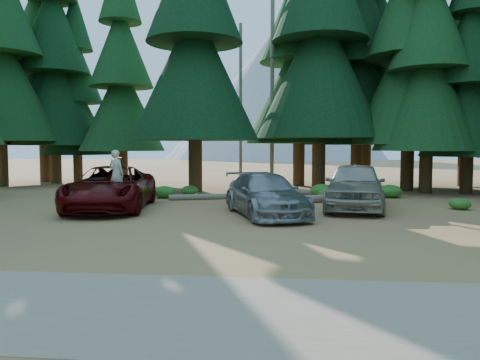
% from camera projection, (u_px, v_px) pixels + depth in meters
% --- Properties ---
extents(ground, '(160.00, 160.00, 0.00)m').
position_uv_depth(ground, '(228.00, 231.00, 13.37)').
color(ground, '#A76546').
rests_on(ground, ground).
extents(gravel_strip, '(26.00, 3.50, 0.01)m').
position_uv_depth(gravel_strip, '(174.00, 309.00, 6.92)').
color(gravel_strip, tan).
rests_on(gravel_strip, ground).
extents(forest_belt_north, '(36.00, 7.00, 22.00)m').
position_uv_depth(forest_belt_north, '(259.00, 187.00, 28.26)').
color(forest_belt_north, black).
rests_on(forest_belt_north, ground).
extents(snag_front, '(0.24, 0.24, 12.00)m').
position_uv_depth(snag_front, '(272.00, 85.00, 27.27)').
color(snag_front, '#656151').
rests_on(snag_front, ground).
extents(snag_back, '(0.20, 0.20, 10.00)m').
position_uv_depth(snag_back, '(241.00, 105.00, 29.02)').
color(snag_back, '#656151').
rests_on(snag_back, ground).
extents(mountain_peak, '(48.00, 50.00, 28.00)m').
position_uv_depth(mountain_peak, '(267.00, 99.00, 100.33)').
color(mountain_peak, '#9A9EA2').
rests_on(mountain_peak, ground).
extents(red_pickup, '(3.63, 6.36, 1.67)m').
position_uv_depth(red_pickup, '(111.00, 188.00, 17.94)').
color(red_pickup, '#510607').
rests_on(red_pickup, ground).
extents(silver_minivan_center, '(3.64, 5.45, 1.47)m').
position_uv_depth(silver_minivan_center, '(265.00, 195.00, 16.36)').
color(silver_minivan_center, '#96989D').
rests_on(silver_minivan_center, ground).
extents(silver_minivan_right, '(3.00, 5.66, 1.83)m').
position_uv_depth(silver_minivan_right, '(355.00, 186.00, 18.03)').
color(silver_minivan_right, '#A9A396').
rests_on(silver_minivan_right, ground).
extents(frisbee_player, '(0.73, 0.61, 1.73)m').
position_uv_depth(frisbee_player, '(116.00, 173.00, 16.97)').
color(frisbee_player, beige).
rests_on(frisbee_player, ground).
extents(log_left, '(3.60, 1.47, 0.27)m').
position_uv_depth(log_left, '(209.00, 197.00, 21.47)').
color(log_left, '#656151').
rests_on(log_left, ground).
extents(log_mid, '(2.70, 2.54, 0.28)m').
position_uv_depth(log_mid, '(323.00, 194.00, 22.74)').
color(log_mid, '#656151').
rests_on(log_mid, ground).
extents(log_right, '(4.89, 2.52, 0.34)m').
position_uv_depth(log_right, '(304.00, 199.00, 20.07)').
color(log_right, '#656151').
rests_on(log_right, ground).
extents(shrub_far_left, '(1.04, 1.04, 0.57)m').
position_uv_depth(shrub_far_left, '(164.00, 192.00, 22.08)').
color(shrub_far_left, '#2B7222').
rests_on(shrub_far_left, ground).
extents(shrub_left, '(0.83, 0.83, 0.46)m').
position_uv_depth(shrub_left, '(128.00, 193.00, 22.10)').
color(shrub_left, '#2B7222').
rests_on(shrub_left, ground).
extents(shrub_center_left, '(0.87, 0.87, 0.48)m').
position_uv_depth(shrub_center_left, '(190.00, 190.00, 23.36)').
color(shrub_center_left, '#2B7222').
rests_on(shrub_center_left, ground).
extents(shrub_center_right, '(0.97, 0.97, 0.53)m').
position_uv_depth(shrub_center_right, '(329.00, 194.00, 21.50)').
color(shrub_center_right, '#2B7222').
rests_on(shrub_center_right, ground).
extents(shrub_right, '(1.13, 1.13, 0.62)m').
position_uv_depth(shrub_right, '(322.00, 190.00, 22.63)').
color(shrub_right, '#2B7222').
rests_on(shrub_right, ground).
extents(shrub_far_right, '(1.11, 1.11, 0.61)m').
position_uv_depth(shrub_far_right, '(390.00, 191.00, 22.26)').
color(shrub_far_right, '#2B7222').
rests_on(shrub_far_right, ground).
extents(shrub_edge_west, '(0.99, 0.99, 0.55)m').
position_uv_depth(shrub_edge_west, '(83.00, 194.00, 21.29)').
color(shrub_edge_west, '#2B7222').
rests_on(shrub_edge_west, ground).
extents(shrub_edge_east, '(0.80, 0.80, 0.44)m').
position_uv_depth(shrub_edge_east, '(460.00, 204.00, 18.00)').
color(shrub_edge_east, '#2B7222').
rests_on(shrub_edge_east, ground).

